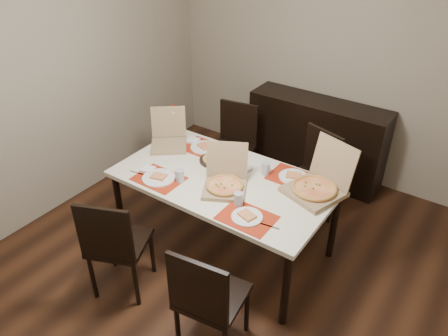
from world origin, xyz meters
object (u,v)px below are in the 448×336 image
at_px(chair_near_left, 115,243).
at_px(pizza_box_center, 225,182).
at_px(soda_bottle, 174,123).
at_px(chair_far_right, 312,174).
at_px(dining_table, 224,185).
at_px(chair_far_left, 234,143).
at_px(sideboard, 316,139).
at_px(chair_near_right, 207,298).
at_px(dip_bowl, 246,168).

bearing_deg(chair_near_left, pizza_box_center, 59.30).
bearing_deg(soda_bottle, pizza_box_center, -26.95).
height_order(chair_far_right, soda_bottle, soda_bottle).
bearing_deg(dining_table, chair_far_left, 118.82).
xyz_separation_m(chair_far_left, chair_far_right, (0.94, -0.07, 0.00)).
relative_size(pizza_box_center, soda_bottle, 1.52).
bearing_deg(chair_far_left, dining_table, -61.18).
distance_m(dining_table, pizza_box_center, 0.19).
bearing_deg(chair_far_left, sideboard, 47.27).
bearing_deg(chair_near_right, sideboard, 98.45).
relative_size(sideboard, dining_table, 0.83).
xyz_separation_m(chair_near_right, dip_bowl, (-0.43, 1.14, 0.25)).
bearing_deg(sideboard, chair_near_left, -101.76).
height_order(chair_far_left, pizza_box_center, pizza_box_center).
bearing_deg(sideboard, pizza_box_center, -91.62).
bearing_deg(soda_bottle, chair_far_left, 59.40).
relative_size(dip_bowl, soda_bottle, 0.32).
xyz_separation_m(dining_table, chair_far_right, (0.44, 0.83, -0.17)).
relative_size(sideboard, soda_bottle, 4.73).
height_order(dining_table, chair_far_left, chair_far_left).
bearing_deg(chair_far_left, chair_near_left, -86.40).
bearing_deg(sideboard, chair_far_left, -132.73).
bearing_deg(chair_near_right, soda_bottle, 136.13).
bearing_deg(chair_near_right, chair_far_left, 118.78).
height_order(sideboard, chair_near_right, chair_near_right).
height_order(chair_near_right, pizza_box_center, pizza_box_center).
bearing_deg(dining_table, chair_near_right, -61.26).
xyz_separation_m(chair_far_right, dip_bowl, (-0.36, -0.61, 0.25)).
bearing_deg(chair_near_right, pizza_box_center, 117.30).
height_order(pizza_box_center, soda_bottle, pizza_box_center).
bearing_deg(soda_bottle, dining_table, -23.14).
bearing_deg(soda_bottle, sideboard, 52.20).
bearing_deg(dining_table, sideboard, 85.12).
distance_m(dining_table, chair_far_left, 1.04).
relative_size(chair_far_left, dip_bowl, 9.03).
xyz_separation_m(sideboard, dip_bowl, (-0.05, -1.37, 0.31)).
xyz_separation_m(sideboard, chair_near_left, (-0.52, -2.49, 0.06)).
xyz_separation_m(pizza_box_center, dip_bowl, (-0.01, 0.33, -0.04)).
xyz_separation_m(dining_table, chair_far_left, (-0.50, 0.90, -0.17)).
xyz_separation_m(chair_far_left, dip_bowl, (0.58, -0.69, 0.25)).
distance_m(chair_far_right, pizza_box_center, 1.04).
distance_m(pizza_box_center, soda_bottle, 1.02).
bearing_deg(dip_bowl, chair_far_right, 59.65).
xyz_separation_m(dining_table, soda_bottle, (-0.82, 0.35, 0.20)).
height_order(dining_table, dip_bowl, dip_bowl).
bearing_deg(pizza_box_center, chair_near_right, -62.70).
distance_m(sideboard, chair_far_left, 0.93).
distance_m(chair_far_left, pizza_box_center, 1.21).
relative_size(chair_far_left, chair_far_right, 1.00).
height_order(dip_bowl, soda_bottle, soda_bottle).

